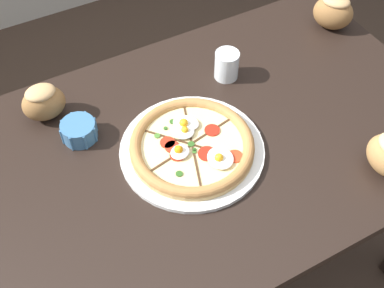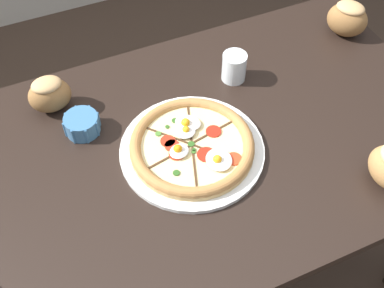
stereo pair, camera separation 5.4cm
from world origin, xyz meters
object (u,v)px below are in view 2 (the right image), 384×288
dining_table (157,180)px  ramekin_bowl (82,124)px  pizza (192,147)px  water_glass (234,68)px  bread_piece_near (49,94)px  bread_piece_mid (348,18)px

dining_table → ramekin_bowl: (-0.13, 0.16, 0.12)m
dining_table → ramekin_bowl: ramekin_bowl is taller
dining_table → pizza: (0.09, -0.02, 0.11)m
pizza → water_glass: (0.21, 0.19, 0.02)m
ramekin_bowl → dining_table: bearing=-49.8°
dining_table → pizza: bearing=-9.8°
bread_piece_near → water_glass: size_ratio=1.39×
pizza → water_glass: size_ratio=4.37×
bread_piece_mid → water_glass: bearing=-174.5°
dining_table → water_glass: water_glass is taller
bread_piece_near → pizza: bearing=-45.8°
dining_table → bread_piece_mid: (0.69, 0.21, 0.15)m
bread_piece_near → water_glass: 0.49m
bread_piece_mid → dining_table: bearing=-163.0°
ramekin_bowl → bread_piece_mid: 0.83m
pizza → water_glass: bearing=42.3°
dining_table → pizza: size_ratio=4.44×
dining_table → bread_piece_near: (-0.18, 0.27, 0.14)m
water_glass → bread_piece_near: bearing=169.4°
dining_table → water_glass: size_ratio=19.40×
bread_piece_near → bread_piece_mid: bread_piece_mid is taller
pizza → water_glass: 0.28m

